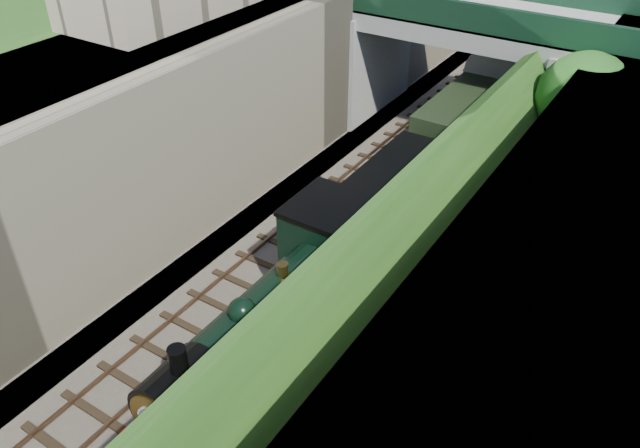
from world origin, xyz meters
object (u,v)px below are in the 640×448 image
Objects in this scene: road_bridge at (495,60)px; locomotive at (281,316)px; tree at (587,102)px; tender at (397,206)px.

locomotive is at bearing -89.16° from road_bridge.
road_bridge is 2.42× the size of tree.
tree is at bearing 52.21° from tender.
tree is 1.10× the size of tender.
tender is at bearing -127.79° from tree.
road_bridge is 10.42m from tender.
road_bridge is 2.67× the size of tender.
locomotive is at bearing -109.32° from tree.
locomotive is 1.70× the size of tender.
locomotive is at bearing -90.00° from tender.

